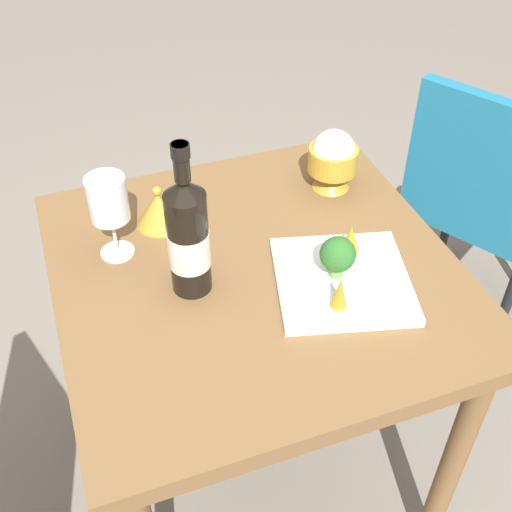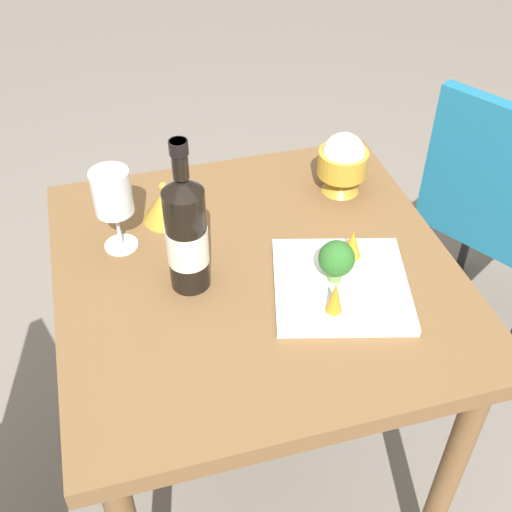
# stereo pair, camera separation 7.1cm
# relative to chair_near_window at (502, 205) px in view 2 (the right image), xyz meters

# --- Properties ---
(ground_plane) EXTENTS (8.00, 8.00, 0.00)m
(ground_plane) POSITION_rel_chair_near_window_xyz_m (-0.27, 0.77, -0.53)
(ground_plane) COLOR gray
(dining_table) EXTENTS (0.77, 0.77, 0.73)m
(dining_table) POSITION_rel_chair_near_window_xyz_m (-0.27, 0.77, 0.10)
(dining_table) COLOR brown
(dining_table) RESTS_ON ground_plane
(chair_near_window) EXTENTS (0.55, 0.55, 0.85)m
(chair_near_window) POSITION_rel_chair_near_window_xyz_m (0.00, 0.00, 0.00)
(chair_near_window) COLOR teal
(chair_near_window) RESTS_ON ground_plane
(wine_bottle) EXTENTS (0.08, 0.08, 0.31)m
(wine_bottle) POSITION_rel_chair_near_window_xyz_m (-0.28, 0.90, 0.32)
(wine_bottle) COLOR black
(wine_bottle) RESTS_ON dining_table
(wine_glass) EXTENTS (0.08, 0.08, 0.18)m
(wine_glass) POSITION_rel_chair_near_window_xyz_m (-0.14, 1.02, 0.33)
(wine_glass) COLOR white
(wine_glass) RESTS_ON dining_table
(rice_bowl) EXTENTS (0.11, 0.11, 0.14)m
(rice_bowl) POSITION_rel_chair_near_window_xyz_m (-0.07, 0.52, 0.28)
(rice_bowl) COLOR gold
(rice_bowl) RESTS_ON dining_table
(rice_bowl_lid) EXTENTS (0.10, 0.10, 0.09)m
(rice_bowl_lid) POSITION_rel_chair_near_window_xyz_m (-0.07, 0.91, 0.24)
(rice_bowl_lid) COLOR gold
(rice_bowl_lid) RESTS_ON dining_table
(serving_plate) EXTENTS (0.31, 0.31, 0.02)m
(serving_plate) POSITION_rel_chair_near_window_xyz_m (-0.37, 0.63, 0.21)
(serving_plate) COLOR white
(serving_plate) RESTS_ON dining_table
(broccoli_floret) EXTENTS (0.07, 0.07, 0.09)m
(broccoli_floret) POSITION_rel_chair_near_window_xyz_m (-0.36, 0.64, 0.27)
(broccoli_floret) COLOR #729E4C
(broccoli_floret) RESTS_ON serving_plate
(carrot_garnish_left) EXTENTS (0.03, 0.03, 0.07)m
(carrot_garnish_left) POSITION_rel_chair_near_window_xyz_m (-0.44, 0.67, 0.25)
(carrot_garnish_left) COLOR orange
(carrot_garnish_left) RESTS_ON serving_plate
(carrot_garnish_right) EXTENTS (0.04, 0.04, 0.06)m
(carrot_garnish_right) POSITION_rel_chair_near_window_xyz_m (-0.31, 0.59, 0.25)
(carrot_garnish_right) COLOR orange
(carrot_garnish_right) RESTS_ON serving_plate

